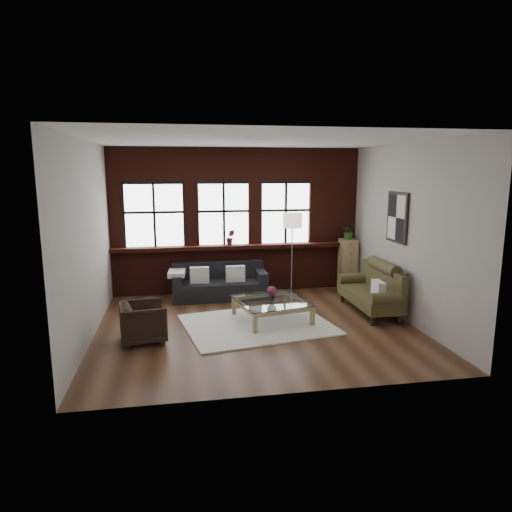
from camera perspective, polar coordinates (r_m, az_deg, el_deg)
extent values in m
plane|color=#442919|center=(8.16, 0.03, -8.76)|extent=(5.50, 5.50, 0.00)
plane|color=white|center=(7.71, 0.04, 14.28)|extent=(5.50, 5.50, 0.00)
plane|color=#B4AFA7|center=(10.23, -2.39, 4.42)|extent=(5.50, 0.00, 5.50)
plane|color=#B4AFA7|center=(5.37, 4.66, -1.39)|extent=(5.50, 0.00, 5.50)
plane|color=#B4AFA7|center=(7.79, -20.32, 1.77)|extent=(0.00, 5.00, 5.00)
plane|color=#B4AFA7|center=(8.68, 18.25, 2.75)|extent=(0.00, 5.00, 5.00)
cube|color=#441810|center=(10.16, -2.26, 1.19)|extent=(5.50, 0.30, 0.08)
cube|color=white|center=(8.21, 0.15, -8.55)|extent=(2.80, 2.37, 0.03)
cube|color=silver|center=(9.63, -7.08, -2.39)|extent=(0.41, 0.16, 0.34)
cube|color=silver|center=(9.70, -2.59, -2.23)|extent=(0.40, 0.14, 0.34)
cube|color=silver|center=(8.54, 15.04, -4.18)|extent=(0.16, 0.39, 0.34)
imported|color=black|center=(7.59, -13.90, -8.04)|extent=(0.81, 0.79, 0.64)
imported|color=#B2B2B2|center=(8.31, 2.00, -5.08)|extent=(0.15, 0.15, 0.14)
sphere|color=maroon|center=(8.28, 2.00, -4.39)|extent=(0.18, 0.18, 0.18)
cube|color=#A08856|center=(10.67, 11.38, -1.03)|extent=(0.36, 0.36, 1.17)
imported|color=#2D5923|center=(10.54, 11.53, 3.06)|extent=(0.37, 0.33, 0.37)
imported|color=maroon|center=(10.07, -3.22, 2.33)|extent=(0.21, 0.18, 0.35)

